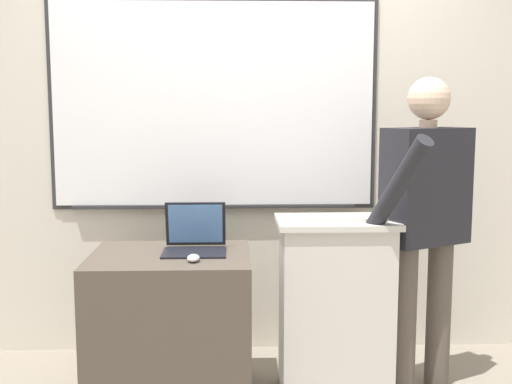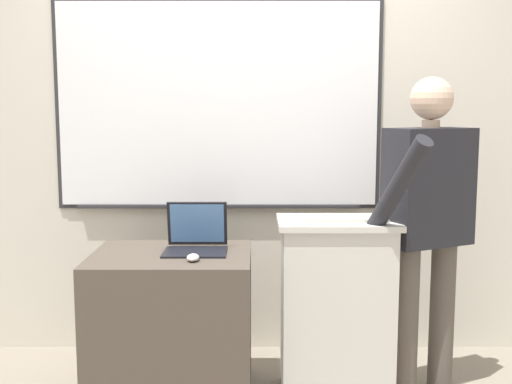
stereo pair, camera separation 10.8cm
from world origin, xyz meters
TOP-DOWN VIEW (x-y plane):
  - back_wall at (-0.01, 1.14)m, footprint 6.40×0.17m
  - lectern_podium at (0.42, 0.43)m, footprint 0.61×0.41m
  - side_desk at (-0.43, 0.40)m, footprint 0.80×0.67m
  - person_presenter at (0.88, 0.44)m, footprint 0.61×0.69m
  - laptop at (-0.30, 0.48)m, footprint 0.32×0.29m
  - wireless_keyboard at (0.45, 0.38)m, footprint 0.43×0.11m
  - computer_mouse_by_laptop at (-0.30, 0.23)m, footprint 0.06×0.10m

SIDE VIEW (x-z plane):
  - side_desk at x=-0.43m, z-range 0.00..0.76m
  - lectern_podium at x=0.42m, z-range 0.00..0.93m
  - computer_mouse_by_laptop at x=-0.30m, z-range 0.76..0.79m
  - laptop at x=-0.30m, z-range 0.71..0.96m
  - wireless_keyboard at x=0.45m, z-range 0.93..0.95m
  - person_presenter at x=0.88m, z-range 0.13..1.78m
  - back_wall at x=-0.01m, z-range 0.00..2.95m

